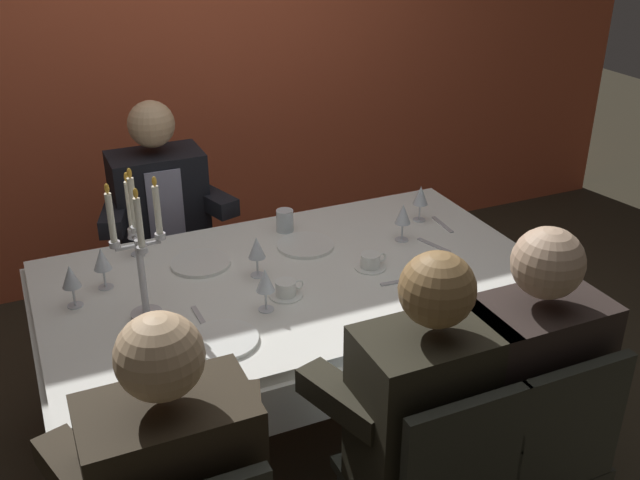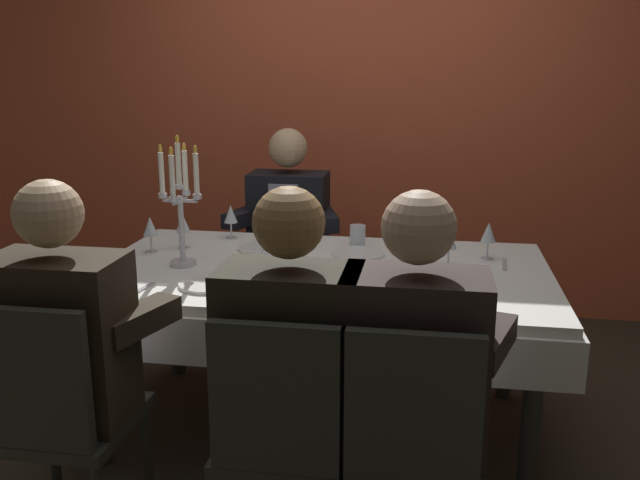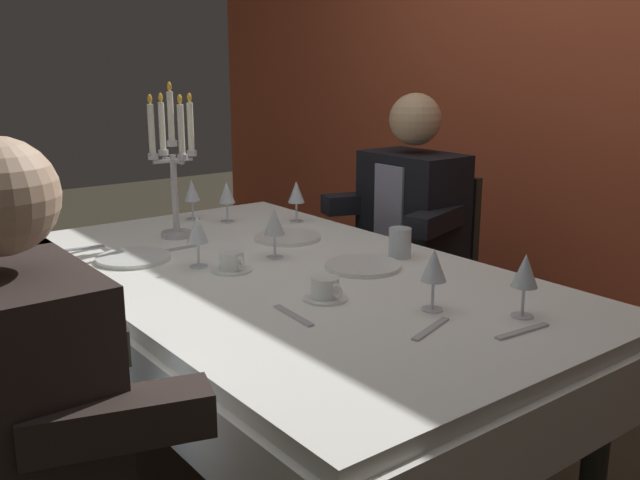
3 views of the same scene
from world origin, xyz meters
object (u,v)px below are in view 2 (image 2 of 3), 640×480
wine_glass_6 (488,234)px  coffee_cup_0 (295,269)px  dinner_plate_1 (358,254)px  wine_glass_1 (150,227)px  seated_diner_2 (290,354)px  wine_glass_0 (231,215)px  seated_diner_3 (414,362)px  dinner_plate_0 (263,248)px  coffee_cup_1 (390,269)px  wine_glass_5 (183,224)px  water_tumbler_0 (358,235)px  candelabra (180,205)px  wine_glass_3 (293,236)px  dinner_plate_2 (209,284)px  dining_table (321,294)px  wine_glass_4 (449,240)px  seated_diner_0 (60,338)px  seated_diner_1 (289,220)px  wine_glass_2 (267,250)px

wine_glass_6 → coffee_cup_0: (-0.79, -0.37, -0.09)m
dinner_plate_1 → coffee_cup_0: coffee_cup_0 is taller
wine_glass_1 → seated_diner_2: size_ratio=0.13×
wine_glass_0 → seated_diner_3: bearing=-54.6°
dinner_plate_0 → coffee_cup_1: coffee_cup_1 is taller
wine_glass_5 → water_tumbler_0: bearing=13.0°
candelabra → wine_glass_3: candelabra is taller
dinner_plate_2 → wine_glass_5: size_ratio=1.44×
seated_diner_3 → dining_table: bearing=115.1°
wine_glass_4 → seated_diner_2: seated_diner_2 is taller
wine_glass_1 → wine_glass_3: size_ratio=1.00×
candelabra → dinner_plate_1: candelabra is taller
candelabra → coffee_cup_1: size_ratio=4.19×
wine_glass_3 → seated_diner_2: size_ratio=0.13×
water_tumbler_0 → seated_diner_0: size_ratio=0.08×
dinner_plate_2 → coffee_cup_0: bearing=32.3°
seated_diner_1 → seated_diner_3: 1.92m
dining_table → wine_glass_6: 0.78m
dining_table → dinner_plate_0: bearing=142.5°
wine_glass_6 → seated_diner_2: bearing=-119.8°
seated_diner_0 → seated_diner_1: bearing=78.3°
dinner_plate_1 → wine_glass_0: size_ratio=1.44×
dinner_plate_2 → seated_diner_3: bearing=-35.4°
candelabra → wine_glass_4: 1.13m
wine_glass_2 → seated_diner_0: bearing=-125.6°
dinner_plate_1 → seated_diner_0: (-0.82, -1.10, -0.01)m
wine_glass_1 → wine_glass_4: bearing=-0.6°
dining_table → wine_glass_0: wine_glass_0 is taller
wine_glass_3 → candelabra: bearing=-164.6°
dinner_plate_2 → water_tumbler_0: water_tumbler_0 is taller
wine_glass_4 → coffee_cup_1: wine_glass_4 is taller
wine_glass_3 → wine_glass_5: (-0.55, 0.14, 0.00)m
candelabra → dinner_plate_2: (0.20, -0.25, -0.25)m
dinner_plate_0 → wine_glass_2: size_ratio=1.44×
dinner_plate_0 → wine_glass_1: 0.52m
wine_glass_0 → coffee_cup_0: bearing=-52.1°
wine_glass_1 → wine_glass_2: (0.61, -0.30, 0.00)m
wine_glass_1 → seated_diner_2: 1.32m
dining_table → seated_diner_1: seated_diner_1 is taller
wine_glass_5 → seated_diner_2: (0.73, -1.09, -0.12)m
dining_table → dinner_plate_0: size_ratio=8.21×
wine_glass_3 → water_tumbler_0: bearing=53.5°
wine_glass_3 → dining_table: bearing=-24.9°
dinner_plate_0 → wine_glass_0: (-0.21, 0.19, 0.11)m
wine_glass_1 → wine_glass_6: 1.51m
wine_glass_2 → wine_glass_3: 0.25m
wine_glass_0 → wine_glass_1: bearing=-132.7°
dinner_plate_1 → wine_glass_0: 0.69m
dinner_plate_0 → wine_glass_6: (1.01, 0.01, 0.11)m
wine_glass_0 → wine_glass_4: same height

